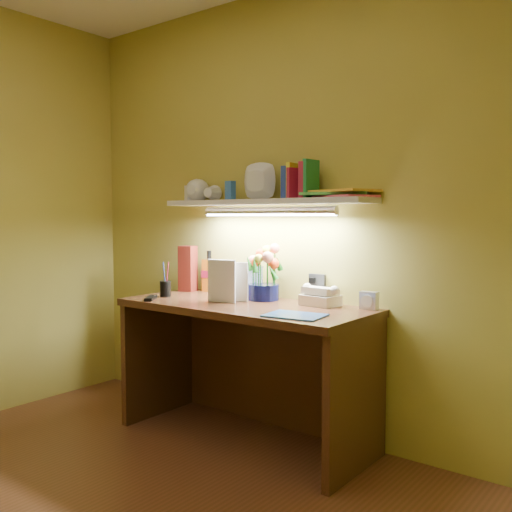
{
  "coord_description": "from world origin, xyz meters",
  "views": [
    {
      "loc": [
        1.92,
        -1.17,
        1.22
      ],
      "look_at": [
        -0.04,
        1.35,
        1.0
      ],
      "focal_mm": 40.0,
      "sensor_mm": 36.0,
      "label": 1
    }
  ],
  "objects_px": {
    "desk_clock": "(369,300)",
    "whisky_bottle": "(209,271)",
    "desk": "(245,372)",
    "telephone": "(320,295)",
    "flower_bouquet": "(263,272)"
  },
  "relations": [
    {
      "from": "telephone",
      "to": "flower_bouquet",
      "type": "bearing_deg",
      "value": -171.3
    },
    {
      "from": "desk",
      "to": "flower_bouquet",
      "type": "height_order",
      "value": "flower_bouquet"
    },
    {
      "from": "desk",
      "to": "flower_bouquet",
      "type": "xyz_separation_m",
      "value": [
        -0.0,
        0.17,
        0.53
      ]
    },
    {
      "from": "desk",
      "to": "telephone",
      "type": "relative_size",
      "value": 7.49
    },
    {
      "from": "desk",
      "to": "telephone",
      "type": "xyz_separation_m",
      "value": [
        0.36,
        0.2,
        0.43
      ]
    },
    {
      "from": "desk",
      "to": "whisky_bottle",
      "type": "distance_m",
      "value": 0.75
    },
    {
      "from": "desk_clock",
      "to": "whisky_bottle",
      "type": "relative_size",
      "value": 0.35
    },
    {
      "from": "telephone",
      "to": "whisky_bottle",
      "type": "xyz_separation_m",
      "value": [
        -0.85,
        0.06,
        0.07
      ]
    },
    {
      "from": "desk",
      "to": "whisky_bottle",
      "type": "xyz_separation_m",
      "value": [
        -0.49,
        0.26,
        0.5
      ]
    },
    {
      "from": "telephone",
      "to": "whisky_bottle",
      "type": "distance_m",
      "value": 0.85
    },
    {
      "from": "desk",
      "to": "whisky_bottle",
      "type": "relative_size",
      "value": 5.45
    },
    {
      "from": "flower_bouquet",
      "to": "desk",
      "type": "bearing_deg",
      "value": -88.69
    },
    {
      "from": "whisky_bottle",
      "to": "desk",
      "type": "bearing_deg",
      "value": -27.4
    },
    {
      "from": "flower_bouquet",
      "to": "whisky_bottle",
      "type": "xyz_separation_m",
      "value": [
        -0.49,
        0.08,
        -0.03
      ]
    },
    {
      "from": "flower_bouquet",
      "to": "telephone",
      "type": "xyz_separation_m",
      "value": [
        0.36,
        0.02,
        -0.1
      ]
    }
  ]
}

